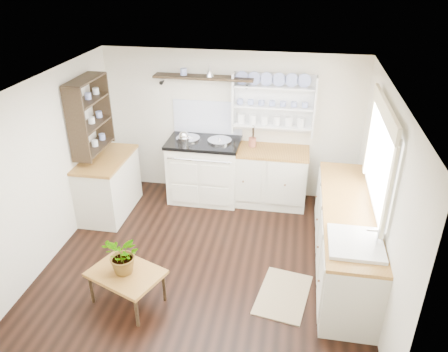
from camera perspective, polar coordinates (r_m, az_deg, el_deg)
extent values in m
cube|color=black|center=(5.81, -2.16, -10.68)|extent=(4.00, 3.80, 0.01)
cube|color=beige|center=(6.89, 0.94, 6.68)|extent=(4.00, 0.02, 2.30)
cube|color=beige|center=(5.19, 19.80, -2.34)|extent=(0.02, 3.80, 2.30)
cube|color=beige|center=(5.91, -21.71, 1.00)|extent=(0.02, 3.80, 2.30)
cube|color=white|center=(4.76, -2.64, 11.73)|extent=(4.00, 3.80, 0.01)
cube|color=white|center=(5.16, 19.74, 1.89)|extent=(0.04, 1.40, 1.00)
cube|color=white|center=(5.16, 19.53, 1.90)|extent=(0.02, 1.50, 1.10)
cube|color=#FFF7CB|center=(4.95, 20.34, 8.00)|extent=(0.04, 1.55, 0.18)
cube|color=#EDE7CE|center=(6.93, -2.56, 0.67)|extent=(1.07, 0.70, 0.95)
cube|color=black|center=(6.72, -2.65, 4.47)|extent=(1.11, 0.74, 0.05)
cylinder|color=silver|center=(6.76, -4.71, 4.91)|extent=(0.37, 0.37, 0.03)
cylinder|color=silver|center=(6.66, -0.57, 4.65)|extent=(0.37, 0.37, 0.03)
cylinder|color=silver|center=(6.43, -3.36, 2.05)|extent=(0.97, 0.02, 0.02)
cube|color=beige|center=(6.85, 5.46, -0.10)|extent=(1.25, 0.60, 0.88)
cube|color=brown|center=(6.66, 5.63, 3.27)|extent=(1.27, 0.63, 0.04)
cube|color=beige|center=(5.59, 15.48, -7.97)|extent=(0.60, 2.40, 0.88)
cube|color=brown|center=(5.35, 16.05, -4.11)|extent=(0.62, 2.43, 0.04)
cube|color=white|center=(4.78, 16.63, -9.56)|extent=(0.55, 0.60, 0.28)
cylinder|color=silver|center=(4.70, 19.39, -7.72)|extent=(0.02, 0.02, 0.22)
cube|color=beige|center=(6.78, -14.82, -1.23)|extent=(0.60, 1.10, 0.88)
cube|color=brown|center=(6.59, -15.27, 2.13)|extent=(0.62, 1.13, 0.04)
cube|color=white|center=(6.68, 6.53, 9.46)|extent=(1.20, 0.03, 0.90)
cube|color=white|center=(6.59, 6.47, 9.23)|extent=(1.20, 0.22, 0.02)
cylinder|color=navy|center=(6.53, 6.60, 11.51)|extent=(0.20, 0.02, 0.20)
cube|color=black|center=(6.61, -2.70, 12.76)|extent=(1.50, 0.24, 0.04)
cone|color=black|center=(6.87, -7.98, 12.14)|extent=(0.06, 0.20, 0.06)
cone|color=black|center=(6.60, 3.09, 11.74)|extent=(0.06, 0.20, 0.06)
cube|color=black|center=(6.41, -17.15, 7.64)|extent=(0.28, 0.80, 1.05)
cylinder|color=brown|center=(6.71, 3.72, 4.45)|extent=(0.12, 0.12, 0.14)
cube|color=brown|center=(5.06, -12.69, -12.31)|extent=(0.93, 0.81, 0.04)
cylinder|color=black|center=(5.29, -16.93, -13.94)|extent=(0.04, 0.04, 0.38)
cylinder|color=black|center=(5.51, -13.42, -11.48)|extent=(0.04, 0.04, 0.38)
cylinder|color=black|center=(4.90, -11.33, -17.07)|extent=(0.04, 0.04, 0.38)
cylinder|color=black|center=(5.14, -7.84, -14.20)|extent=(0.04, 0.04, 0.38)
imported|color=#3F7233|center=(4.91, -12.99, -10.05)|extent=(0.55, 0.54, 0.46)
cube|color=brown|center=(5.32, 7.73, -15.09)|extent=(0.69, 0.93, 0.02)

